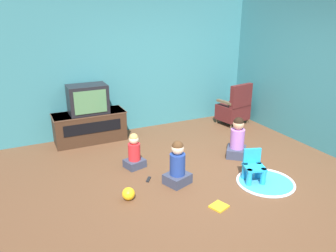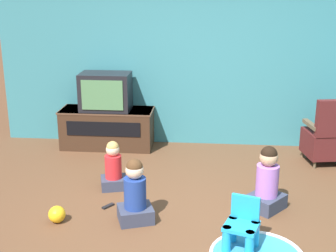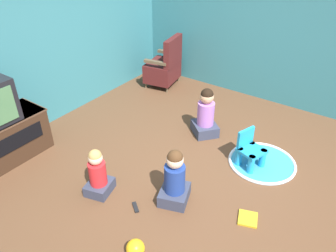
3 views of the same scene
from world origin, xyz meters
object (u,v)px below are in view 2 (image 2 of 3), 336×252
at_px(television, 106,92).
at_px(remote_control, 108,206).
at_px(yellow_kid_chair, 242,229).
at_px(tv_cabinet, 107,127).
at_px(black_armchair, 331,138).
at_px(toy_ball, 57,214).
at_px(child_watching_right, 113,168).
at_px(child_watching_center, 135,195).
at_px(child_watching_left, 267,182).

bearing_deg(television, remote_control, -77.66).
bearing_deg(television, yellow_kid_chair, -55.14).
relative_size(tv_cabinet, black_armchair, 1.47).
height_order(yellow_kid_chair, toy_ball, yellow_kid_chair).
relative_size(tv_cabinet, yellow_kid_chair, 2.80).
relative_size(yellow_kid_chair, child_watching_right, 0.82).
xyz_separation_m(tv_cabinet, television, (0.00, -0.02, 0.55)).
bearing_deg(tv_cabinet, black_armchair, -6.93).
xyz_separation_m(yellow_kid_chair, child_watching_center, (-1.05, 0.42, 0.09)).
xyz_separation_m(black_armchair, child_watching_left, (-0.99, -1.43, -0.05)).
relative_size(black_armchair, child_watching_center, 1.36).
distance_m(black_armchair, child_watching_center, 2.98).
xyz_separation_m(yellow_kid_chair, child_watching_right, (-1.43, 1.20, 0.06)).
bearing_deg(child_watching_center, black_armchair, 18.50).
height_order(black_armchair, yellow_kid_chair, black_armchair).
bearing_deg(yellow_kid_chair, child_watching_center, 176.61).
relative_size(television, child_watching_center, 1.05).
relative_size(child_watching_left, child_watching_center, 1.06).
bearing_deg(child_watching_right, remote_control, -100.96).
height_order(black_armchair, child_watching_left, black_armchair).
relative_size(yellow_kid_chair, child_watching_left, 0.68).
distance_m(television, yellow_kid_chair, 3.24).
distance_m(yellow_kid_chair, child_watching_left, 0.88).
height_order(tv_cabinet, child_watching_left, child_watching_left).
bearing_deg(tv_cabinet, toy_ball, -90.71).
xyz_separation_m(television, child_watching_left, (2.12, -1.79, -0.54)).
bearing_deg(child_watching_center, remote_control, 122.43).
xyz_separation_m(yellow_kid_chair, remote_control, (-1.40, 0.70, -0.19)).
xyz_separation_m(black_armchair, child_watching_right, (-2.73, -1.05, -0.11)).
bearing_deg(toy_ball, remote_control, 40.29).
bearing_deg(yellow_kid_chair, child_watching_right, 158.76).
height_order(television, remote_control, television).
distance_m(tv_cabinet, child_watching_right, 1.48).
bearing_deg(child_watching_left, television, 90.08).
distance_m(child_watching_left, child_watching_center, 1.42).
bearing_deg(remote_control, tv_cabinet, 48.35).
bearing_deg(child_watching_left, toy_ball, 143.14).
bearing_deg(black_armchair, tv_cabinet, -17.45).
bearing_deg(child_watching_right, black_armchair, 5.93).
xyz_separation_m(tv_cabinet, child_watching_center, (0.76, -2.20, -0.01)).
bearing_deg(child_watching_right, tv_cabinet, 89.84).
relative_size(child_watching_left, remote_control, 4.86).
height_order(child_watching_center, toy_ball, child_watching_center).
height_order(television, child_watching_left, television).
bearing_deg(toy_ball, child_watching_left, 13.01).
relative_size(tv_cabinet, child_watching_center, 2.00).
bearing_deg(black_armchair, toy_ball, 20.97).
distance_m(black_armchair, child_watching_left, 1.74).
distance_m(black_armchair, child_watching_right, 2.93).
xyz_separation_m(child_watching_left, toy_ball, (-2.15, -0.50, -0.22)).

